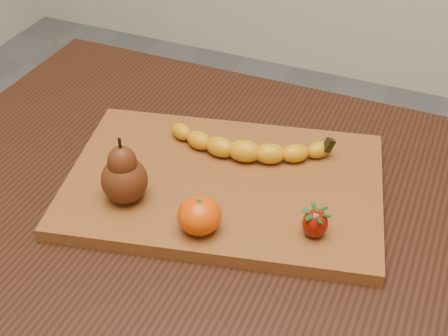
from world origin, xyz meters
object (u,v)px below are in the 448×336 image
at_px(cutting_board, 224,184).
at_px(table, 232,251).
at_px(pear, 123,170).
at_px(mandarin, 199,215).

bearing_deg(cutting_board, table, -58.37).
distance_m(table, pear, 0.22).
bearing_deg(pear, mandarin, -8.01).
distance_m(table, mandarin, 0.17).
height_order(table, pear, pear).
bearing_deg(mandarin, pear, 171.99).
distance_m(cutting_board, mandarin, 0.11).
bearing_deg(cutting_board, pear, -152.53).
xyz_separation_m(table, mandarin, (-0.01, -0.09, 0.14)).
height_order(cutting_board, mandarin, mandarin).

